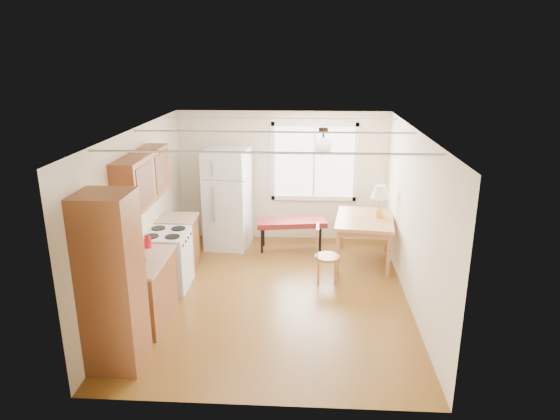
# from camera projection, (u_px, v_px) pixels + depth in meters

# --- Properties ---
(room_shell) EXTENTS (4.60, 5.60, 2.62)m
(room_shell) POSITION_uv_depth(u_px,v_px,m) (274.00, 217.00, 7.22)
(room_shell) COLOR #583412
(room_shell) RESTS_ON ground
(kitchen_run) EXTENTS (0.65, 3.40, 2.20)m
(kitchen_run) POSITION_uv_depth(u_px,v_px,m) (146.00, 258.00, 6.84)
(kitchen_run) COLOR brown
(kitchen_run) RESTS_ON ground
(window_unit) EXTENTS (1.64, 0.05, 1.51)m
(window_unit) POSITION_uv_depth(u_px,v_px,m) (314.00, 162.00, 9.45)
(window_unit) COLOR white
(window_unit) RESTS_ON room_shell
(pendant_light) EXTENTS (0.26, 0.26, 0.40)m
(pendant_light) POSITION_uv_depth(u_px,v_px,m) (323.00, 145.00, 7.27)
(pendant_light) COLOR black
(pendant_light) RESTS_ON room_shell
(refrigerator) EXTENTS (0.85, 0.85, 1.87)m
(refrigerator) POSITION_uv_depth(u_px,v_px,m) (228.00, 199.00, 9.28)
(refrigerator) COLOR white
(refrigerator) RESTS_ON ground
(bench) EXTENTS (1.33, 0.65, 0.59)m
(bench) POSITION_uv_depth(u_px,v_px,m) (291.00, 223.00, 9.19)
(bench) COLOR maroon
(bench) RESTS_ON ground
(dining_table) EXTENTS (1.12, 1.40, 0.81)m
(dining_table) POSITION_uv_depth(u_px,v_px,m) (365.00, 224.00, 8.63)
(dining_table) COLOR #A2673E
(dining_table) RESTS_ON ground
(chair) EXTENTS (0.40, 0.40, 0.92)m
(chair) POSITION_uv_depth(u_px,v_px,m) (322.00, 250.00, 7.92)
(chair) COLOR #A2673E
(chair) RESTS_ON ground
(table_lamp) EXTENTS (0.33, 0.33, 0.57)m
(table_lamp) POSITION_uv_depth(u_px,v_px,m) (381.00, 194.00, 8.50)
(table_lamp) COLOR gold
(table_lamp) RESTS_ON dining_table
(coffee_maker) EXTENTS (0.19, 0.23, 0.32)m
(coffee_maker) POSITION_uv_depth(u_px,v_px,m) (136.00, 256.00, 6.44)
(coffee_maker) COLOR black
(coffee_maker) RESTS_ON kitchen_run
(kettle) EXTENTS (0.10, 0.10, 0.20)m
(kettle) POSITION_uv_depth(u_px,v_px,m) (148.00, 242.00, 7.01)
(kettle) COLOR red
(kettle) RESTS_ON kitchen_run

